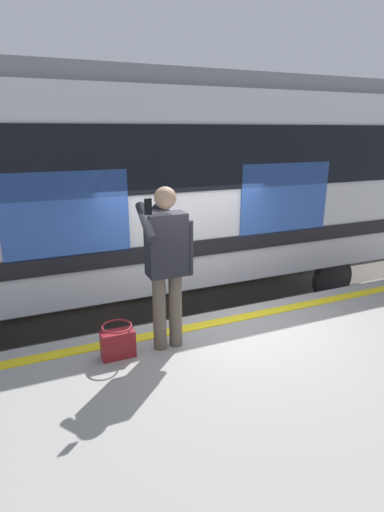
{
  "coord_description": "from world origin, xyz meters",
  "views": [
    {
      "loc": [
        2.09,
        4.26,
        3.26
      ],
      "look_at": [
        0.41,
        0.3,
        1.9
      ],
      "focal_mm": 28.08,
      "sensor_mm": 36.0,
      "label": 1
    }
  ],
  "objects": [
    {
      "name": "ground_plane",
      "position": [
        0.0,
        0.0,
        0.0
      ],
      "size": [
        24.93,
        24.93,
        0.0
      ],
      "primitive_type": "plane",
      "color": "#4C4742"
    },
    {
      "name": "train_carriage",
      "position": [
        -0.04,
        -2.3,
        2.48
      ],
      "size": [
        9.44,
        2.81,
        3.9
      ],
      "color": "silver",
      "rests_on": "ground"
    },
    {
      "name": "track_rail_near",
      "position": [
        0.0,
        -1.59,
        0.08
      ],
      "size": [
        16.65,
        0.08,
        0.16
      ],
      "primitive_type": "cube",
      "color": "slate",
      "rests_on": "ground"
    },
    {
      "name": "handbag",
      "position": [
        1.36,
        0.59,
        1.17
      ],
      "size": [
        0.35,
        0.31,
        0.36
      ],
      "color": "maroon",
      "rests_on": "platform"
    },
    {
      "name": "passenger",
      "position": [
        0.81,
        0.58,
        2.03
      ],
      "size": [
        0.57,
        0.55,
        1.74
      ],
      "color": "brown",
      "rests_on": "platform"
    },
    {
      "name": "safety_line",
      "position": [
        0.0,
        0.3,
        1.0
      ],
      "size": [
        12.55,
        0.16,
        0.01
      ],
      "primitive_type": "cube",
      "color": "yellow",
      "rests_on": "platform"
    },
    {
      "name": "platform",
      "position": [
        0.0,
        2.58,
        0.5
      ],
      "size": [
        12.81,
        5.17,
        1.0
      ],
      "primitive_type": "cube",
      "color": "gray",
      "rests_on": "ground"
    },
    {
      "name": "track_rail_far",
      "position": [
        0.0,
        -3.03,
        0.08
      ],
      "size": [
        16.65,
        0.08,
        0.16
      ],
      "primitive_type": "cube",
      "color": "slate",
      "rests_on": "ground"
    }
  ]
}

